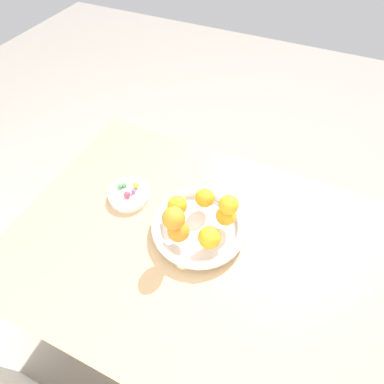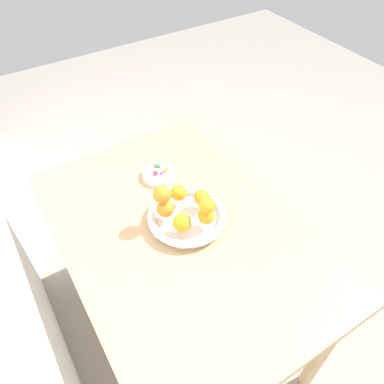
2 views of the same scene
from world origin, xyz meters
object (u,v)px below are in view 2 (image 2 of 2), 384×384
at_px(candy_ball_0, 159,166).
at_px(candy_ball_3, 156,165).
at_px(candy_ball_2, 156,173).
at_px(candy_dish, 159,174).
at_px(orange_5, 207,206).
at_px(orange_4, 202,198).
at_px(orange_1, 165,208).
at_px(dining_table, 181,246).
at_px(orange_2, 182,223).
at_px(orange_6, 162,195).
at_px(candy_ball_1, 162,173).
at_px(orange_3, 206,216).
at_px(candy_ball_4, 166,169).
at_px(fruit_bowl, 187,216).
at_px(orange_0, 179,193).

xyz_separation_m(candy_ball_0, candy_ball_3, (0.01, 0.01, 0.00)).
bearing_deg(candy_ball_2, candy_dish, -70.90).
bearing_deg(candy_ball_2, orange_5, -175.45).
distance_m(orange_4, candy_ball_3, 0.28).
bearing_deg(orange_1, dining_table, -159.80).
height_order(orange_4, candy_ball_3, orange_4).
height_order(orange_2, orange_6, orange_6).
relative_size(candy_dish, candy_ball_3, 7.50).
relative_size(candy_dish, candy_ball_1, 9.29).
relative_size(orange_4, candy_ball_2, 2.67).
bearing_deg(orange_3, orange_1, 45.39).
relative_size(orange_4, candy_ball_4, 2.78).
height_order(orange_5, candy_ball_3, orange_5).
distance_m(candy_dish, orange_5, 0.34).
xyz_separation_m(candy_dish, orange_1, (-0.22, 0.09, 0.06)).
height_order(orange_5, orange_6, orange_6).
relative_size(orange_3, orange_6, 0.94).
bearing_deg(orange_4, fruit_bowl, 99.61).
distance_m(orange_0, orange_1, 0.09).
relative_size(dining_table, orange_2, 17.64).
relative_size(orange_1, orange_5, 1.14).
bearing_deg(candy_ball_4, orange_1, 150.63).
relative_size(orange_6, candy_ball_3, 3.44).
bearing_deg(orange_5, candy_ball_2, 4.55).
bearing_deg(candy_ball_4, candy_dish, 67.85).
xyz_separation_m(candy_ball_3, candy_ball_4, (-0.05, -0.02, 0.00)).
height_order(candy_dish, orange_3, orange_3).
bearing_deg(candy_ball_3, orange_2, 166.86).
bearing_deg(orange_0, orange_2, 153.92).
height_order(orange_1, candy_ball_0, orange_1).
height_order(fruit_bowl, candy_ball_1, fruit_bowl).
bearing_deg(orange_5, orange_2, 77.29).
distance_m(orange_0, candy_ball_2, 0.18).
xyz_separation_m(fruit_bowl, candy_ball_1, (0.24, -0.03, 0.01)).
bearing_deg(orange_1, fruit_bowl, -116.39).
xyz_separation_m(orange_0, candy_ball_0, (0.20, -0.03, -0.04)).
bearing_deg(candy_ball_0, candy_dish, 146.93).
distance_m(orange_3, orange_5, 0.06).
distance_m(fruit_bowl, orange_3, 0.09).
height_order(fruit_bowl, orange_1, orange_1).
distance_m(candy_ball_0, candy_ball_2, 0.05).
xyz_separation_m(orange_5, candy_ball_4, (0.31, -0.02, -0.09)).
relative_size(candy_dish, candy_ball_2, 6.15).
height_order(candy_ball_1, candy_ball_2, candy_ball_2).
height_order(dining_table, fruit_bowl, fruit_bowl).
bearing_deg(orange_6, candy_ball_1, -26.81).
distance_m(fruit_bowl, orange_0, 0.09).
xyz_separation_m(orange_2, orange_6, (0.09, 0.02, 0.06)).
bearing_deg(orange_4, orange_0, 42.89).
relative_size(dining_table, orange_5, 20.38).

